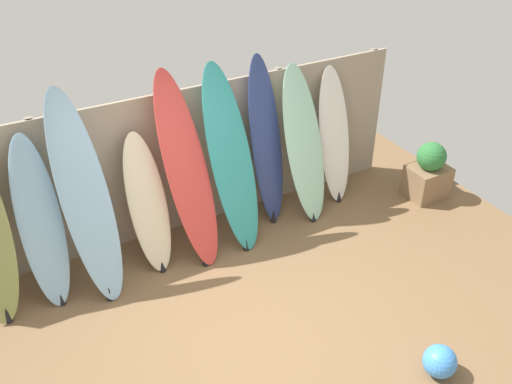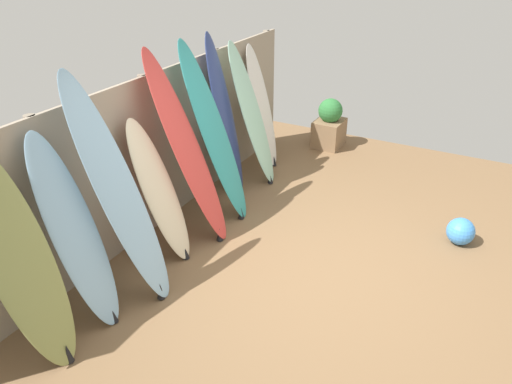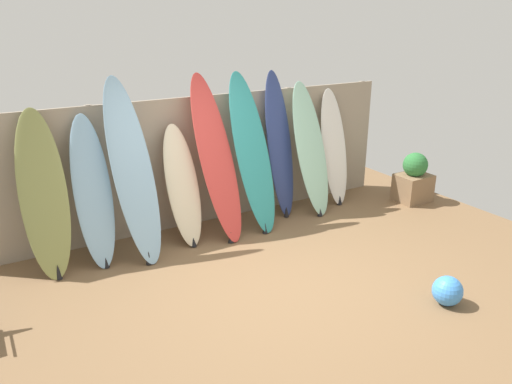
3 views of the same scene
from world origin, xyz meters
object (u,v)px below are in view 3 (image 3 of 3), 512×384
surfboard_skyblue_2 (133,172)px  surfboard_white_8 (334,148)px  surfboard_navy_6 (280,146)px  planter_box (414,179)px  surfboard_red_4 (217,159)px  surfboard_seafoam_7 (311,150)px  surfboard_skyblue_1 (93,193)px  surfboard_olive_0 (44,196)px  surfboard_teal_5 (253,154)px  beach_ball (447,291)px  surfboard_cream_3 (183,186)px

surfboard_skyblue_2 → surfboard_white_8: size_ratio=1.22×
surfboard_navy_6 → planter_box: surfboard_navy_6 is taller
planter_box → surfboard_red_4: bearing=172.1°
surfboard_seafoam_7 → surfboard_white_8: (0.55, 0.14, -0.09)m
surfboard_skyblue_2 → surfboard_navy_6: surfboard_skyblue_2 is taller
surfboard_seafoam_7 → surfboard_white_8: size_ratio=1.09×
surfboard_red_4 → planter_box: surfboard_red_4 is taller
surfboard_skyblue_1 → surfboard_skyblue_2: size_ratio=0.81×
surfboard_olive_0 → surfboard_navy_6: bearing=2.2°
surfboard_seafoam_7 → surfboard_white_8: 0.58m
surfboard_skyblue_2 → surfboard_teal_5: (1.66, 0.04, -0.02)m
surfboard_skyblue_2 → surfboard_olive_0: bearing=173.2°
surfboard_skyblue_1 → beach_ball: (2.83, -2.84, -0.70)m
surfboard_cream_3 → surfboard_teal_5: size_ratio=0.72×
surfboard_red_4 → surfboard_navy_6: (1.11, 0.20, -0.01)m
surfboard_olive_0 → surfboard_cream_3: (1.65, -0.03, -0.17)m
surfboard_skyblue_2 → surfboard_cream_3: size_ratio=1.43×
surfboard_red_4 → surfboard_teal_5: bearing=-0.4°
surfboard_red_4 → beach_ball: size_ratio=6.85×
surfboard_white_8 → surfboard_olive_0: bearing=-178.4°
surfboard_red_4 → surfboard_skyblue_1: bearing=177.8°
surfboard_olive_0 → surfboard_teal_5: (2.66, -0.08, 0.13)m
surfboard_cream_3 → surfboard_white_8: 2.59m
surfboard_olive_0 → surfboard_white_8: 4.23m
planter_box → surfboard_skyblue_2: bearing=174.7°
surfboard_teal_5 → planter_box: surfboard_teal_5 is taller
surfboard_seafoam_7 → surfboard_skyblue_1: bearing=179.9°
surfboard_red_4 → planter_box: bearing=-7.9°
surfboard_skyblue_1 → surfboard_navy_6: surfboard_navy_6 is taller
surfboard_skyblue_2 → surfboard_navy_6: size_ratio=1.03×
surfboard_cream_3 → surfboard_white_8: surfboard_white_8 is taller
surfboard_skyblue_1 → planter_box: (4.82, -0.51, -0.50)m
surfboard_red_4 → surfboard_seafoam_7: size_ratio=1.11×
surfboard_olive_0 → surfboard_skyblue_2: surfboard_skyblue_2 is taller
surfboard_cream_3 → surfboard_navy_6: bearing=5.5°
surfboard_red_4 → surfboard_navy_6: surfboard_red_4 is taller
surfboard_red_4 → surfboard_navy_6: 1.12m
beach_ball → surfboard_teal_5: bearing=104.2°
surfboard_cream_3 → surfboard_teal_5: surfboard_teal_5 is taller
surfboard_olive_0 → surfboard_skyblue_1: (0.53, -0.01, -0.06)m
surfboard_skyblue_2 → surfboard_teal_5: bearing=1.4°
surfboard_skyblue_2 → surfboard_seafoam_7: bearing=2.1°
surfboard_olive_0 → surfboard_teal_5: bearing=-1.7°
surfboard_white_8 → surfboard_seafoam_7: bearing=-166.0°
beach_ball → planter_box: bearing=49.6°
surfboard_seafoam_7 → beach_ball: (-0.31, -2.84, -0.80)m
surfboard_skyblue_1 → surfboard_seafoam_7: 3.15m
surfboard_skyblue_2 → surfboard_red_4: 1.12m
surfboard_skyblue_2 → surfboard_white_8: bearing=4.2°
beach_ball → surfboard_seafoam_7: bearing=83.7°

